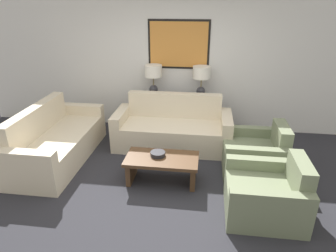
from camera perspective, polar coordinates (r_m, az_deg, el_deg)
ground_plane at (r=4.34m, az=-1.43°, el=-12.34°), size 20.00×20.00×0.00m
back_wall at (r=6.03m, az=2.06°, el=11.84°), size 8.18×0.12×2.65m
console_table at (r=6.04m, az=1.67°, el=2.41°), size 1.43×0.39×0.75m
table_lamp_left at (r=5.87m, az=-2.81°, el=9.82°), size 0.34×0.34×0.59m
table_lamp_right at (r=5.77m, az=6.39°, el=9.49°), size 0.34×0.34×0.59m
couch_by_back_wall at (r=5.46m, az=0.92°, el=-0.71°), size 2.08×0.88×0.91m
couch_by_side at (r=5.33m, az=-20.44°, el=-2.90°), size 0.88×2.08×0.91m
coffee_table at (r=4.41m, az=-1.17°, el=-7.26°), size 1.06×0.55×0.40m
decorative_bowl at (r=4.39m, az=-1.95°, el=-5.32°), size 0.22×0.22×0.06m
armchair_near_back_wall at (r=4.91m, az=16.38°, el=-5.18°), size 0.94×0.90×0.77m
armchair_near_camera at (r=4.02m, az=18.36°, el=-12.30°), size 0.94×0.90×0.77m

